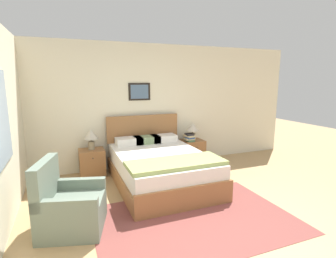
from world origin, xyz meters
name	(u,v)px	position (x,y,z in m)	size (l,w,h in m)	color
ground_plane	(229,244)	(0.00, 0.00, 0.00)	(16.00, 16.00, 0.00)	tan
wall_back	(147,106)	(0.00, 3.13, 1.30)	(7.15, 0.09, 2.60)	beige
wall_left	(2,124)	(-2.40, 1.53, 1.30)	(0.08, 5.50, 2.60)	beige
area_rug_main	(195,220)	(-0.12, 0.61, 0.00)	(2.64, 1.78, 0.01)	brown
bed	(160,167)	(-0.13, 1.98, 0.32)	(1.54, 2.19, 1.12)	#936038
armchair	(69,207)	(-1.69, 1.01, 0.29)	(0.90, 0.90, 0.90)	slate
nightstand_near_window	(92,163)	(-1.22, 2.85, 0.26)	(0.48, 0.43, 0.52)	#936038
nightstand_by_door	(192,151)	(0.97, 2.85, 0.26)	(0.48, 0.43, 0.52)	#936038
table_lamp_near_window	(91,136)	(-1.22, 2.86, 0.80)	(0.27, 0.27, 0.40)	gray
table_lamp_by_door	(193,128)	(0.97, 2.86, 0.80)	(0.27, 0.27, 0.40)	gray
book_thick_bottom	(189,140)	(0.86, 2.81, 0.54)	(0.15, 0.26, 0.03)	#4C7551
book_hardcover_middle	(189,139)	(0.86, 2.81, 0.57)	(0.23, 0.22, 0.03)	beige
book_novel_upper	(189,137)	(0.86, 2.81, 0.61)	(0.16, 0.25, 0.03)	#335693
book_slim_near_top	(189,136)	(0.86, 2.81, 0.64)	(0.22, 0.28, 0.04)	beige
book_paperback_top	(189,134)	(0.86, 2.81, 0.68)	(0.18, 0.22, 0.03)	#232328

